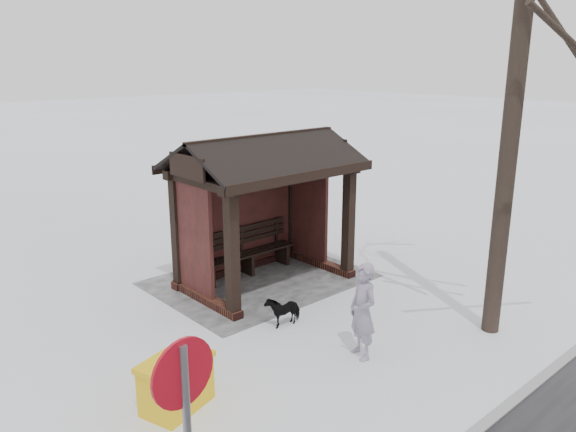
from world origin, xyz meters
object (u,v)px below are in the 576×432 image
object	(u,v)px
pedestrian	(363,311)
dog	(283,310)
grit_bin	(176,383)
bus_shelter	(260,179)
road_sign	(185,413)

from	to	relation	value
pedestrian	dog	bearing A→B (deg)	-157.65
pedestrian	dog	xyz separation A→B (m)	(0.16, -1.65, -0.50)
dog	grit_bin	xyz separation A→B (m)	(2.67, 0.89, 0.09)
dog	grit_bin	distance (m)	2.82
bus_shelter	dog	bearing A→B (deg)	61.41
bus_shelter	grit_bin	distance (m)	4.90
bus_shelter	pedestrian	bearing A→B (deg)	76.61
pedestrian	road_sign	distance (m)	4.48
grit_bin	road_sign	bearing A→B (deg)	44.87
bus_shelter	grit_bin	world-z (taller)	bus_shelter
pedestrian	road_sign	size ratio (longest dim) A/B	0.65
pedestrian	grit_bin	bearing A→B (deg)	-88.37
pedestrian	grit_bin	world-z (taller)	pedestrian
dog	bus_shelter	bearing A→B (deg)	155.81
road_sign	dog	bearing A→B (deg)	-147.07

